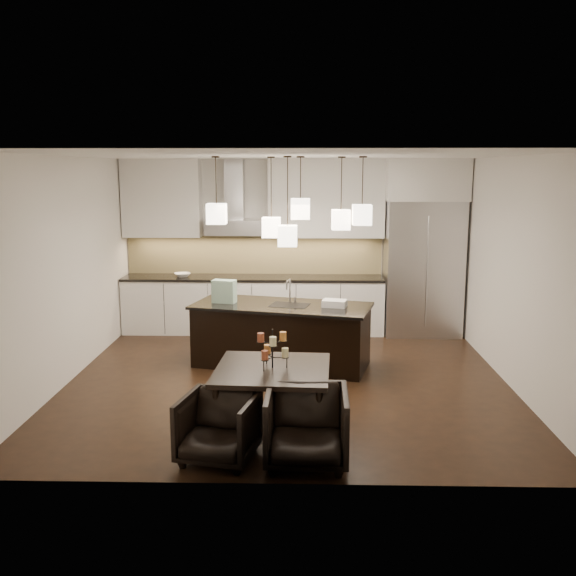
{
  "coord_description": "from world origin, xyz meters",
  "views": [
    {
      "loc": [
        0.21,
        -7.81,
        2.64
      ],
      "look_at": [
        0.0,
        0.2,
        1.15
      ],
      "focal_mm": 40.0,
      "sensor_mm": 36.0,
      "label": 1
    }
  ],
  "objects_px": {
    "refrigerator": "(423,268)",
    "dining_table": "(273,400)",
    "armchair_left": "(218,428)",
    "armchair_right": "(307,427)",
    "island_body": "(282,336)"
  },
  "relations": [
    {
      "from": "armchair_right",
      "to": "dining_table",
      "type": "bearing_deg",
      "value": 117.32
    },
    {
      "from": "dining_table",
      "to": "armchair_left",
      "type": "height_order",
      "value": "dining_table"
    },
    {
      "from": "refrigerator",
      "to": "island_body",
      "type": "xyz_separation_m",
      "value": [
        -2.2,
        -1.75,
        -0.67
      ]
    },
    {
      "from": "armchair_left",
      "to": "armchair_right",
      "type": "xyz_separation_m",
      "value": [
        0.81,
        -0.04,
        0.04
      ]
    },
    {
      "from": "refrigerator",
      "to": "armchair_left",
      "type": "bearing_deg",
      "value": -119.75
    },
    {
      "from": "island_body",
      "to": "armchair_left",
      "type": "xyz_separation_m",
      "value": [
        -0.47,
        -2.92,
        -0.09
      ]
    },
    {
      "from": "armchair_left",
      "to": "armchair_right",
      "type": "relative_size",
      "value": 0.89
    },
    {
      "from": "island_body",
      "to": "armchair_left",
      "type": "bearing_deg",
      "value": -85.38
    },
    {
      "from": "refrigerator",
      "to": "armchair_right",
      "type": "distance_m",
      "value": 5.13
    },
    {
      "from": "refrigerator",
      "to": "island_body",
      "type": "height_order",
      "value": "refrigerator"
    },
    {
      "from": "island_body",
      "to": "dining_table",
      "type": "bearing_deg",
      "value": -76.42
    },
    {
      "from": "refrigerator",
      "to": "dining_table",
      "type": "height_order",
      "value": "refrigerator"
    },
    {
      "from": "refrigerator",
      "to": "armchair_left",
      "type": "height_order",
      "value": "refrigerator"
    },
    {
      "from": "refrigerator",
      "to": "armchair_right",
      "type": "xyz_separation_m",
      "value": [
        -1.87,
        -4.72,
        -0.73
      ]
    },
    {
      "from": "refrigerator",
      "to": "island_body",
      "type": "bearing_deg",
      "value": -141.44
    }
  ]
}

